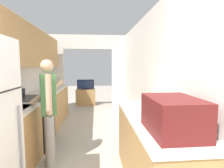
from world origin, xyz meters
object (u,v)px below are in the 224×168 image
object	(u,v)px
suitcase	(173,115)
television	(86,85)
range_oven	(33,121)
person	(49,110)
book_stack	(155,113)
tv_cabinet	(86,97)

from	to	relation	value
suitcase	television	xyz separation A→B (m)	(-1.08, 5.16, -0.28)
range_oven	television	xyz separation A→B (m)	(0.79, 3.31, 0.33)
person	television	world-z (taller)	person
suitcase	book_stack	bearing A→B (deg)	89.32
range_oven	book_stack	world-z (taller)	range_oven
range_oven	television	bearing A→B (deg)	76.51
range_oven	tv_cabinet	xyz separation A→B (m)	(0.79, 3.35, -0.16)
person	tv_cabinet	bearing A→B (deg)	-23.08
person	tv_cabinet	xyz separation A→B (m)	(0.30, 4.08, -0.55)
book_stack	television	xyz separation A→B (m)	(-1.08, 4.67, -0.17)
range_oven	book_stack	xyz separation A→B (m)	(1.88, -1.36, 0.50)
range_oven	tv_cabinet	world-z (taller)	range_oven
book_stack	tv_cabinet	world-z (taller)	book_stack
person	book_stack	bearing A→B (deg)	-133.42
television	book_stack	bearing A→B (deg)	-76.95
person	television	xyz separation A→B (m)	(0.30, 4.04, -0.07)
book_stack	suitcase	bearing A→B (deg)	-90.68
book_stack	range_oven	bearing A→B (deg)	144.05
person	tv_cabinet	world-z (taller)	person
person	suitcase	distance (m)	1.79
range_oven	tv_cabinet	bearing A→B (deg)	76.67
person	tv_cabinet	size ratio (longest dim) A/B	2.20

